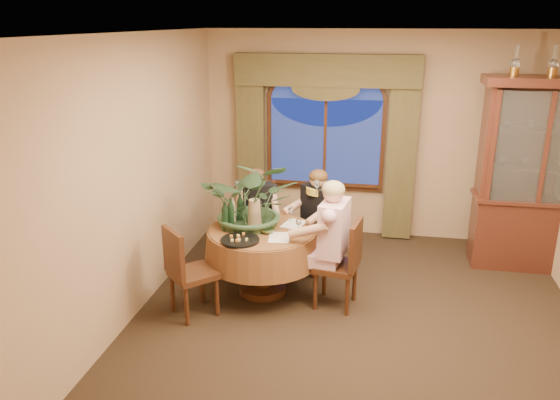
% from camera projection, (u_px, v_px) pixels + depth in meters
% --- Properties ---
extents(floor, '(5.00, 5.00, 0.00)m').
position_uv_depth(floor, '(355.00, 322.00, 5.51)').
color(floor, black).
rests_on(floor, ground).
extents(wall_back, '(4.50, 0.00, 4.50)m').
position_uv_depth(wall_back, '(370.00, 136.00, 7.41)').
color(wall_back, tan).
rests_on(wall_back, ground).
extents(ceiling, '(5.00, 5.00, 0.00)m').
position_uv_depth(ceiling, '(370.00, 33.00, 4.63)').
color(ceiling, white).
rests_on(ceiling, wall_back).
extents(window, '(1.62, 0.10, 1.32)m').
position_uv_depth(window, '(325.00, 143.00, 7.48)').
color(window, navy).
rests_on(window, wall_back).
extents(arched_transom, '(1.60, 0.06, 0.44)m').
position_uv_depth(arched_transom, '(327.00, 85.00, 7.23)').
color(arched_transom, navy).
rests_on(arched_transom, wall_back).
extents(drapery_left, '(0.38, 0.14, 2.32)m').
position_uv_depth(drapery_left, '(251.00, 149.00, 7.65)').
color(drapery_left, '#453E1F').
rests_on(drapery_left, floor).
extents(drapery_right, '(0.38, 0.14, 2.32)m').
position_uv_depth(drapery_right, '(401.00, 156.00, 7.29)').
color(drapery_right, '#453E1F').
rests_on(drapery_right, floor).
extents(swag_valance, '(2.45, 0.16, 0.42)m').
position_uv_depth(swag_valance, '(326.00, 70.00, 7.09)').
color(swag_valance, '#453E1F').
rests_on(swag_valance, wall_back).
extents(dining_table, '(1.32, 1.32, 0.75)m').
position_uv_depth(dining_table, '(262.00, 261.00, 6.01)').
color(dining_table, maroon).
rests_on(dining_table, floor).
extents(china_cabinet, '(1.42, 0.56, 2.30)m').
position_uv_depth(china_cabinet, '(536.00, 176.00, 6.44)').
color(china_cabinet, '#3B1A13').
rests_on(china_cabinet, floor).
extents(oil_lamp_left, '(0.11, 0.11, 0.34)m').
position_uv_depth(oil_lamp_left, '(516.00, 60.00, 6.09)').
color(oil_lamp_left, '#A5722D').
rests_on(oil_lamp_left, china_cabinet).
extents(oil_lamp_center, '(0.11, 0.11, 0.34)m').
position_uv_depth(oil_lamp_center, '(554.00, 61.00, 6.02)').
color(oil_lamp_center, '#A5722D').
rests_on(oil_lamp_center, china_cabinet).
extents(chair_right, '(0.48, 0.48, 0.96)m').
position_uv_depth(chair_right, '(336.00, 264.00, 5.71)').
color(chair_right, black).
rests_on(chair_right, floor).
extents(chair_back_right, '(0.58, 0.58, 0.96)m').
position_uv_depth(chair_back_right, '(312.00, 232.00, 6.55)').
color(chair_back_right, black).
rests_on(chair_back_right, floor).
extents(chair_back, '(0.51, 0.51, 0.96)m').
position_uv_depth(chair_back, '(260.00, 223.00, 6.85)').
color(chair_back, black).
rests_on(chair_back, floor).
extents(chair_front_left, '(0.59, 0.59, 0.96)m').
position_uv_depth(chair_front_left, '(193.00, 271.00, 5.53)').
color(chair_front_left, black).
rests_on(chair_front_left, floor).
extents(person_pink, '(0.52, 0.56, 1.38)m').
position_uv_depth(person_pink, '(334.00, 244.00, 5.66)').
color(person_pink, beige).
rests_on(person_pink, floor).
extents(person_back, '(0.53, 0.51, 1.22)m').
position_uv_depth(person_back, '(257.00, 216.00, 6.72)').
color(person_back, black).
rests_on(person_back, floor).
extents(person_scarf, '(0.62, 0.62, 1.28)m').
position_uv_depth(person_scarf, '(319.00, 222.00, 6.44)').
color(person_scarf, black).
rests_on(person_scarf, floor).
extents(stoneware_vase, '(0.16, 0.16, 0.30)m').
position_uv_depth(stoneware_vase, '(255.00, 213.00, 5.95)').
color(stoneware_vase, '#9A7E5F').
rests_on(stoneware_vase, dining_table).
extents(centerpiece_plant, '(1.05, 1.17, 0.91)m').
position_uv_depth(centerpiece_plant, '(253.00, 167.00, 5.84)').
color(centerpiece_plant, '#335333').
rests_on(centerpiece_plant, dining_table).
extents(olive_bowl, '(0.16, 0.16, 0.05)m').
position_uv_depth(olive_bowl, '(267.00, 231.00, 5.80)').
color(olive_bowl, '#425127').
rests_on(olive_bowl, dining_table).
extents(cheese_platter, '(0.40, 0.40, 0.02)m').
position_uv_depth(cheese_platter, '(240.00, 240.00, 5.58)').
color(cheese_platter, black).
rests_on(cheese_platter, dining_table).
extents(wine_bottle_0, '(0.07, 0.07, 0.33)m').
position_uv_depth(wine_bottle_0, '(240.00, 208.00, 6.07)').
color(wine_bottle_0, black).
rests_on(wine_bottle_0, dining_table).
extents(wine_bottle_1, '(0.07, 0.07, 0.33)m').
position_uv_depth(wine_bottle_1, '(225.00, 216.00, 5.82)').
color(wine_bottle_1, black).
rests_on(wine_bottle_1, dining_table).
extents(wine_bottle_2, '(0.07, 0.07, 0.33)m').
position_uv_depth(wine_bottle_2, '(231.00, 213.00, 5.90)').
color(wine_bottle_2, black).
rests_on(wine_bottle_2, dining_table).
extents(wine_bottle_3, '(0.07, 0.07, 0.33)m').
position_uv_depth(wine_bottle_3, '(232.00, 210.00, 6.01)').
color(wine_bottle_3, tan).
rests_on(wine_bottle_3, dining_table).
extents(tasting_paper_0, '(0.25, 0.33, 0.00)m').
position_uv_depth(tasting_paper_0, '(279.00, 237.00, 5.67)').
color(tasting_paper_0, white).
rests_on(tasting_paper_0, dining_table).
extents(tasting_paper_1, '(0.28, 0.34, 0.00)m').
position_uv_depth(tasting_paper_1, '(294.00, 224.00, 6.05)').
color(tasting_paper_1, white).
rests_on(tasting_paper_1, dining_table).
extents(wine_glass_person_pink, '(0.07, 0.07, 0.18)m').
position_uv_depth(wine_glass_person_pink, '(299.00, 226.00, 5.74)').
color(wine_glass_person_pink, silver).
rests_on(wine_glass_person_pink, dining_table).
extents(wine_glass_person_back, '(0.07, 0.07, 0.18)m').
position_uv_depth(wine_glass_person_back, '(259.00, 209.00, 6.26)').
color(wine_glass_person_back, silver).
rests_on(wine_glass_person_back, dining_table).
extents(wine_glass_person_scarf, '(0.07, 0.07, 0.18)m').
position_uv_depth(wine_glass_person_scarf, '(291.00, 214.00, 6.12)').
color(wine_glass_person_scarf, silver).
rests_on(wine_glass_person_scarf, dining_table).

